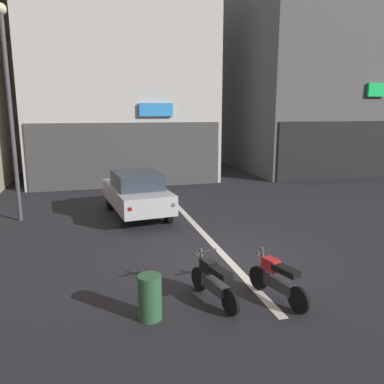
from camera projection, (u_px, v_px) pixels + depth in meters
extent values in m
plane|color=#232328|center=(228.00, 260.00, 9.93)|extent=(120.00, 120.00, 0.00)
cube|color=silver|center=(177.00, 205.00, 15.60)|extent=(0.20, 18.00, 0.01)
cube|color=silver|center=(116.00, 14.00, 21.51)|extent=(9.74, 8.62, 18.14)
cube|color=#454543|center=(128.00, 156.00, 18.93)|extent=(9.35, 0.10, 3.20)
cube|color=#3399F2|center=(156.00, 110.00, 18.77)|extent=(1.66, 0.16, 0.63)
cube|color=#56565B|center=(316.00, 68.00, 25.29)|extent=(10.51, 9.83, 12.97)
cube|color=black|center=(359.00, 150.00, 21.61)|extent=(10.09, 0.10, 3.20)
cube|color=#1EE566|center=(377.00, 90.00, 21.04)|extent=(1.12, 0.16, 0.72)
cylinder|color=black|center=(109.00, 201.00, 14.92)|extent=(0.25, 0.66, 0.64)
cylinder|color=black|center=(148.00, 198.00, 15.48)|extent=(0.25, 0.66, 0.64)
cylinder|color=black|center=(123.00, 218.00, 12.56)|extent=(0.25, 0.66, 0.64)
cylinder|color=black|center=(168.00, 214.00, 13.12)|extent=(0.25, 0.66, 0.64)
cube|color=#B7BABF|center=(136.00, 196.00, 13.93)|extent=(2.23, 4.28, 0.66)
cube|color=#2D3842|center=(137.00, 180.00, 13.67)|extent=(1.77, 2.14, 0.56)
cube|color=red|center=(130.00, 209.00, 11.83)|extent=(0.15, 0.08, 0.12)
cube|color=red|center=(173.00, 205.00, 12.34)|extent=(0.15, 0.08, 0.12)
cylinder|color=#47474C|center=(12.00, 123.00, 12.77)|extent=(0.14, 0.14, 6.72)
sphere|color=beige|center=(0.00, 9.00, 12.03)|extent=(0.36, 0.36, 0.36)
cylinder|color=black|center=(199.00, 279.00, 8.17)|extent=(0.20, 0.52, 0.52)
cylinder|color=black|center=(230.00, 302.00, 7.19)|extent=(0.20, 0.52, 0.52)
cube|color=#38383D|center=(215.00, 286.00, 7.61)|extent=(0.38, 0.76, 0.22)
cube|color=black|center=(220.00, 272.00, 7.41)|extent=(0.36, 0.64, 0.12)
cube|color=black|center=(208.00, 266.00, 7.76)|extent=(0.30, 0.40, 0.24)
cylinder|color=#4C4C51|center=(203.00, 265.00, 7.96)|extent=(0.13, 0.25, 0.70)
cylinder|color=black|center=(205.00, 252.00, 7.83)|extent=(0.54, 0.17, 0.04)
sphere|color=silver|center=(200.00, 256.00, 8.04)|extent=(0.12, 0.12, 0.12)
cylinder|color=black|center=(258.00, 278.00, 8.23)|extent=(0.21, 0.52, 0.52)
cylinder|color=black|center=(299.00, 300.00, 7.27)|extent=(0.21, 0.52, 0.52)
cube|color=#38383D|center=(279.00, 284.00, 7.68)|extent=(0.40, 0.76, 0.22)
cube|color=black|center=(286.00, 271.00, 7.48)|extent=(0.38, 0.64, 0.12)
cube|color=red|center=(271.00, 264.00, 7.83)|extent=(0.31, 0.41, 0.24)
cylinder|color=#4C4C51|center=(264.00, 264.00, 8.03)|extent=(0.13, 0.25, 0.70)
cylinder|color=black|center=(267.00, 251.00, 7.89)|extent=(0.54, 0.19, 0.04)
sphere|color=silver|center=(260.00, 254.00, 8.10)|extent=(0.12, 0.12, 0.12)
cylinder|color=#2D5938|center=(150.00, 297.00, 7.03)|extent=(0.44, 0.44, 0.85)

